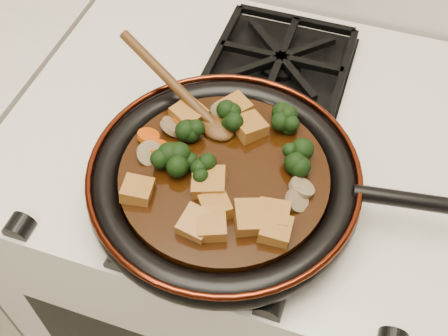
% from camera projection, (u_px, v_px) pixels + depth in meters
% --- Properties ---
extents(stove, '(0.76, 0.60, 0.90)m').
position_uv_depth(stove, '(247.00, 262.00, 1.23)').
color(stove, beige).
rests_on(stove, ground).
extents(burner_grate_front, '(0.23, 0.23, 0.03)m').
position_uv_depth(burner_grate_front, '(228.00, 192.00, 0.78)').
color(burner_grate_front, black).
rests_on(burner_grate_front, stove).
extents(burner_grate_back, '(0.23, 0.23, 0.03)m').
position_uv_depth(burner_grate_back, '(281.00, 62.00, 0.94)').
color(burner_grate_back, black).
rests_on(burner_grate_back, stove).
extents(skillet, '(0.49, 0.37, 0.05)m').
position_uv_depth(skillet, '(225.00, 180.00, 0.76)').
color(skillet, black).
rests_on(skillet, burner_grate_front).
extents(braising_sauce, '(0.28, 0.28, 0.02)m').
position_uv_depth(braising_sauce, '(224.00, 177.00, 0.75)').
color(braising_sauce, black).
rests_on(braising_sauce, skillet).
extents(tofu_cube_0, '(0.05, 0.05, 0.02)m').
position_uv_depth(tofu_cube_0, '(212.00, 225.00, 0.69)').
color(tofu_cube_0, brown).
rests_on(tofu_cube_0, braising_sauce).
extents(tofu_cube_1, '(0.05, 0.06, 0.03)m').
position_uv_depth(tofu_cube_1, '(250.00, 218.00, 0.69)').
color(tofu_cube_1, brown).
rests_on(tofu_cube_1, braising_sauce).
extents(tofu_cube_2, '(0.04, 0.04, 0.02)m').
position_uv_depth(tofu_cube_2, '(273.00, 215.00, 0.70)').
color(tofu_cube_2, brown).
rests_on(tofu_cube_2, braising_sauce).
extents(tofu_cube_3, '(0.04, 0.05, 0.03)m').
position_uv_depth(tofu_cube_3, '(196.00, 224.00, 0.69)').
color(tofu_cube_3, brown).
rests_on(tofu_cube_3, braising_sauce).
extents(tofu_cube_4, '(0.04, 0.04, 0.03)m').
position_uv_depth(tofu_cube_4, '(137.00, 191.00, 0.72)').
color(tofu_cube_4, brown).
rests_on(tofu_cube_4, braising_sauce).
extents(tofu_cube_5, '(0.05, 0.05, 0.03)m').
position_uv_depth(tofu_cube_5, '(209.00, 183.00, 0.72)').
color(tofu_cube_5, brown).
rests_on(tofu_cube_5, braising_sauce).
extents(tofu_cube_6, '(0.05, 0.05, 0.02)m').
position_uv_depth(tofu_cube_6, '(236.00, 108.00, 0.81)').
color(tofu_cube_6, brown).
rests_on(tofu_cube_6, braising_sauce).
extents(tofu_cube_7, '(0.05, 0.05, 0.03)m').
position_uv_depth(tofu_cube_7, '(216.00, 207.00, 0.70)').
color(tofu_cube_7, brown).
rests_on(tofu_cube_7, braising_sauce).
extents(tofu_cube_8, '(0.06, 0.06, 0.03)m').
position_uv_depth(tofu_cube_8, '(189.00, 114.00, 0.80)').
color(tofu_cube_8, brown).
rests_on(tofu_cube_8, braising_sauce).
extents(tofu_cube_9, '(0.04, 0.04, 0.02)m').
position_uv_depth(tofu_cube_9, '(275.00, 230.00, 0.68)').
color(tofu_cube_9, brown).
rests_on(tofu_cube_9, braising_sauce).
extents(tofu_cube_10, '(0.06, 0.06, 0.03)m').
position_uv_depth(tofu_cube_10, '(250.00, 127.00, 0.78)').
color(tofu_cube_10, brown).
rests_on(tofu_cube_10, braising_sauce).
extents(broccoli_floret_0, '(0.08, 0.07, 0.06)m').
position_uv_depth(broccoli_floret_0, '(192.00, 135.00, 0.77)').
color(broccoli_floret_0, black).
rests_on(broccoli_floret_0, braising_sauce).
extents(broccoli_floret_1, '(0.07, 0.07, 0.07)m').
position_uv_depth(broccoli_floret_1, '(195.00, 170.00, 0.74)').
color(broccoli_floret_1, black).
rests_on(broccoli_floret_1, braising_sauce).
extents(broccoli_floret_2, '(0.08, 0.08, 0.06)m').
position_uv_depth(broccoli_floret_2, '(171.00, 164.00, 0.74)').
color(broccoli_floret_2, black).
rests_on(broccoli_floret_2, braising_sauce).
extents(broccoli_floret_3, '(0.08, 0.09, 0.07)m').
position_uv_depth(broccoli_floret_3, '(296.00, 159.00, 0.74)').
color(broccoli_floret_3, black).
rests_on(broccoli_floret_3, braising_sauce).
extents(broccoli_floret_4, '(0.07, 0.07, 0.06)m').
position_uv_depth(broccoli_floret_4, '(226.00, 121.00, 0.79)').
color(broccoli_floret_4, black).
rests_on(broccoli_floret_4, braising_sauce).
extents(broccoli_floret_5, '(0.08, 0.08, 0.06)m').
position_uv_depth(broccoli_floret_5, '(286.00, 120.00, 0.79)').
color(broccoli_floret_5, black).
rests_on(broccoli_floret_5, braising_sauce).
extents(carrot_coin_0, '(0.03, 0.03, 0.02)m').
position_uv_depth(carrot_coin_0, '(159.00, 148.00, 0.76)').
color(carrot_coin_0, '#B03A04').
rests_on(carrot_coin_0, braising_sauce).
extents(carrot_coin_1, '(0.03, 0.03, 0.02)m').
position_uv_depth(carrot_coin_1, '(203.00, 190.00, 0.72)').
color(carrot_coin_1, '#B03A04').
rests_on(carrot_coin_1, braising_sauce).
extents(carrot_coin_2, '(0.03, 0.03, 0.02)m').
position_uv_depth(carrot_coin_2, '(183.00, 120.00, 0.79)').
color(carrot_coin_2, '#B03A04').
rests_on(carrot_coin_2, braising_sauce).
extents(carrot_coin_3, '(0.03, 0.03, 0.02)m').
position_uv_depth(carrot_coin_3, '(148.00, 136.00, 0.78)').
color(carrot_coin_3, '#B03A04').
rests_on(carrot_coin_3, braising_sauce).
extents(mushroom_slice_0, '(0.04, 0.04, 0.03)m').
position_uv_depth(mushroom_slice_0, '(297.00, 200.00, 0.71)').
color(mushroom_slice_0, brown).
rests_on(mushroom_slice_0, braising_sauce).
extents(mushroom_slice_1, '(0.05, 0.05, 0.02)m').
position_uv_depth(mushroom_slice_1, '(302.00, 188.00, 0.72)').
color(mushroom_slice_1, brown).
rests_on(mushroom_slice_1, braising_sauce).
extents(mushroom_slice_2, '(0.03, 0.03, 0.03)m').
position_uv_depth(mushroom_slice_2, '(221.00, 112.00, 0.80)').
color(mushroom_slice_2, brown).
rests_on(mushroom_slice_2, braising_sauce).
extents(mushroom_slice_3, '(0.05, 0.05, 0.03)m').
position_uv_depth(mushroom_slice_3, '(150.00, 153.00, 0.76)').
color(mushroom_slice_3, brown).
rests_on(mushroom_slice_3, braising_sauce).
extents(mushroom_slice_4, '(0.05, 0.05, 0.03)m').
position_uv_depth(mushroom_slice_4, '(173.00, 127.00, 0.78)').
color(mushroom_slice_4, brown).
rests_on(mushroom_slice_4, braising_sauce).
extents(wooden_spoon, '(0.13, 0.08, 0.20)m').
position_uv_depth(wooden_spoon, '(192.00, 103.00, 0.79)').
color(wooden_spoon, '#42260E').
rests_on(wooden_spoon, braising_sauce).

